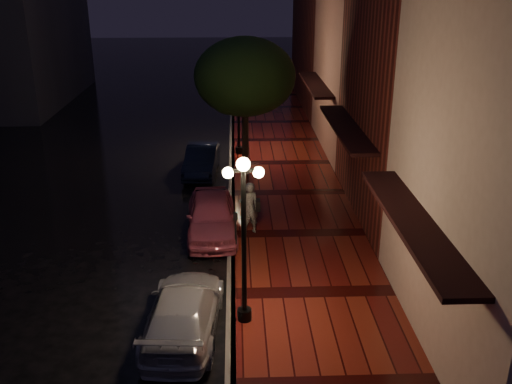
% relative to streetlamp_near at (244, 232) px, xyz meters
% --- Properties ---
extents(ground, '(120.00, 120.00, 0.00)m').
position_rel_streetlamp_near_xyz_m(ground, '(-0.35, 5.00, -2.60)').
color(ground, black).
rests_on(ground, ground).
extents(sidewalk, '(4.50, 60.00, 0.15)m').
position_rel_streetlamp_near_xyz_m(sidewalk, '(1.90, 5.00, -2.53)').
color(sidewalk, '#430E0C').
rests_on(sidewalk, ground).
extents(curb, '(0.25, 60.00, 0.15)m').
position_rel_streetlamp_near_xyz_m(curb, '(-0.35, 5.00, -2.53)').
color(curb, '#595451').
rests_on(curb, ground).
extents(storefront_mid, '(5.00, 8.00, 11.00)m').
position_rel_streetlamp_near_xyz_m(storefront_mid, '(6.65, 7.00, 2.90)').
color(storefront_mid, '#511914').
rests_on(storefront_mid, ground).
extents(storefront_far, '(5.00, 8.00, 9.00)m').
position_rel_streetlamp_near_xyz_m(storefront_far, '(6.65, 15.00, 1.90)').
color(storefront_far, '#8C5951').
rests_on(storefront_far, ground).
extents(storefront_extra, '(5.00, 12.00, 10.00)m').
position_rel_streetlamp_near_xyz_m(storefront_extra, '(6.65, 25.00, 2.40)').
color(storefront_extra, '#511914').
rests_on(storefront_extra, ground).
extents(streetlamp_near, '(0.96, 0.36, 4.31)m').
position_rel_streetlamp_near_xyz_m(streetlamp_near, '(0.00, 0.00, 0.00)').
color(streetlamp_near, black).
rests_on(streetlamp_near, sidewalk).
extents(streetlamp_far, '(0.96, 0.36, 4.31)m').
position_rel_streetlamp_near_xyz_m(streetlamp_far, '(0.00, 14.00, 0.00)').
color(streetlamp_far, black).
rests_on(streetlamp_far, sidewalk).
extents(street_tree, '(4.16, 4.16, 5.80)m').
position_rel_streetlamp_near_xyz_m(street_tree, '(0.26, 10.99, 1.64)').
color(street_tree, black).
rests_on(street_tree, sidewalk).
extents(pink_car, '(1.84, 4.15, 1.39)m').
position_rel_streetlamp_near_xyz_m(pink_car, '(-1.01, 5.33, -1.91)').
color(pink_car, '#C14F68').
rests_on(pink_car, ground).
extents(navy_car, '(1.55, 3.83, 1.23)m').
position_rel_streetlamp_near_xyz_m(navy_car, '(-1.65, 11.58, -1.98)').
color(navy_car, black).
rests_on(navy_car, ground).
extents(silver_car, '(2.02, 4.36, 1.23)m').
position_rel_streetlamp_near_xyz_m(silver_car, '(-1.49, -0.30, -1.98)').
color(silver_car, '#A7A6AE').
rests_on(silver_car, ground).
extents(woman_with_umbrella, '(1.04, 1.06, 2.51)m').
position_rel_streetlamp_near_xyz_m(woman_with_umbrella, '(0.25, 5.11, -0.79)').
color(woman_with_umbrella, silver).
rests_on(woman_with_umbrella, sidewalk).
extents(parking_meter, '(0.13, 0.10, 1.37)m').
position_rel_streetlamp_near_xyz_m(parking_meter, '(-0.20, 3.63, -1.62)').
color(parking_meter, black).
rests_on(parking_meter, sidewalk).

